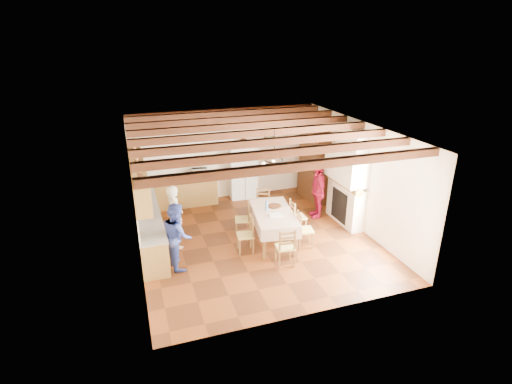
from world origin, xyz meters
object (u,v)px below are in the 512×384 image
chair_right_far (298,216)px  chair_left_far (242,219)px  chair_left_near (245,234)px  hutch (314,165)px  person_woman_red (318,191)px  dining_table (273,215)px  person_woman_blue (177,235)px  chair_end_far (263,205)px  person_man (175,217)px  chair_right_near (305,229)px  refrigerator (242,171)px  chair_end_near (285,246)px  microwave (200,173)px

chair_right_far → chair_left_far: bearing=78.9°
chair_left_near → chair_right_far: 1.79m
hutch → chair_left_near: (-3.21, -2.70, -0.69)m
hutch → person_woman_red: 1.51m
dining_table → person_woman_blue: 2.59m
chair_left_far → chair_end_far: 1.07m
dining_table → person_man: person_man is taller
person_woman_blue → dining_table: bearing=-86.4°
chair_right_near → person_woman_blue: (-3.23, 0.09, 0.32)m
dining_table → chair_left_far: bearing=137.7°
chair_left_near → chair_left_far: same height
refrigerator → chair_right_far: (0.69, -3.03, -0.40)m
dining_table → refrigerator: bearing=87.5°
chair_left_near → chair_end_near: bearing=47.5°
refrigerator → chair_right_far: bearing=-74.0°
dining_table → person_man: bearing=167.9°
microwave → chair_right_far: bearing=-44.8°
chair_right_near → person_man: bearing=82.4°
chair_right_far → person_woman_red: size_ratio=0.58×
chair_end_far → person_man: 2.76m
hutch → person_man: (-4.81, -1.87, -0.33)m
person_man → microwave: (1.15, 2.63, 0.19)m
chair_right_far → chair_end_far: bearing=34.7°
refrigerator → chair_right_far: 3.13m
dining_table → hutch: bearing=45.7°
dining_table → chair_right_near: bearing=-37.5°
chair_left_far → chair_right_near: 1.75m
chair_right_far → chair_end_near: (-0.97, -1.44, 0.00)m
refrigerator → person_man: refrigerator is taller
chair_right_near → chair_end_far: same height
hutch → chair_end_far: 2.54m
microwave → chair_end_far: bearing=-43.1°
dining_table → chair_end_near: size_ratio=2.17×
person_man → person_woman_blue: (-0.09, -0.96, -0.04)m
chair_left_near → chair_left_far: (0.20, 0.90, 0.00)m
person_man → chair_right_far: bearing=-105.2°
chair_left_near → chair_end_far: bearing=154.4°
hutch → person_woman_blue: 5.67m
hutch → person_woman_blue: (-4.89, -2.84, -0.37)m
dining_table → microwave: 3.43m
chair_left_far → chair_end_near: (0.52, -1.77, 0.00)m
person_man → person_woman_red: size_ratio=1.01×
chair_left_near → chair_right_far: size_ratio=1.00×
refrigerator → dining_table: bearing=-89.3°
chair_right_near → microwave: (-1.99, 3.68, 0.55)m
chair_end_near → microwave: bearing=-68.4°
chair_right_far → person_woman_red: person_woman_red is taller
chair_end_near → microwave: 4.51m
chair_right_far → person_man: size_ratio=0.57×
chair_end_near → microwave: microwave is taller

